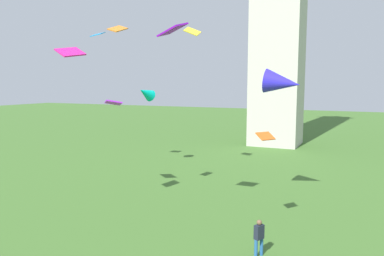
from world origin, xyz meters
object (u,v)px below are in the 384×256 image
(person_2, at_px, (259,236))
(kite_flying_2, at_px, (98,34))
(kite_flying_1, at_px, (70,52))
(kite_flying_4, at_px, (145,93))
(kite_flying_0, at_px, (265,136))
(kite_flying_5, at_px, (192,31))
(kite_flying_11, at_px, (172,30))
(kite_flying_10, at_px, (282,83))
(kite_flying_8, at_px, (118,29))
(kite_flying_9, at_px, (113,103))

(person_2, height_order, kite_flying_2, kite_flying_2)
(kite_flying_1, relative_size, kite_flying_4, 0.76)
(kite_flying_0, distance_m, kite_flying_2, 19.93)
(kite_flying_5, bearing_deg, kite_flying_11, -77.84)
(kite_flying_5, height_order, kite_flying_10, kite_flying_5)
(kite_flying_2, xyz_separation_m, kite_flying_11, (12.32, -9.04, -1.52))
(kite_flying_2, distance_m, kite_flying_4, 6.70)
(kite_flying_0, height_order, kite_flying_5, kite_flying_5)
(kite_flying_2, bearing_deg, kite_flying_4, -139.44)
(kite_flying_10, distance_m, kite_flying_11, 8.38)
(kite_flying_1, xyz_separation_m, kite_flying_8, (1.24, 2.78, 1.57))
(kite_flying_1, height_order, kite_flying_2, kite_flying_2)
(kite_flying_8, relative_size, kite_flying_10, 0.45)
(kite_flying_1, xyz_separation_m, kite_flying_9, (-1.09, 5.25, -3.11))
(kite_flying_9, bearing_deg, kite_flying_5, -64.32)
(kite_flying_11, bearing_deg, kite_flying_9, 168.23)
(kite_flying_2, relative_size, kite_flying_8, 1.14)
(kite_flying_4, relative_size, kite_flying_5, 1.60)
(kite_flying_8, bearing_deg, kite_flying_1, -14.98)
(kite_flying_11, bearing_deg, kite_flying_1, -148.14)
(kite_flying_2, relative_size, kite_flying_9, 0.65)
(kite_flying_4, bearing_deg, kite_flying_11, -43.15)
(kite_flying_8, height_order, kite_flying_10, kite_flying_8)
(kite_flying_5, height_order, kite_flying_8, kite_flying_5)
(kite_flying_11, bearing_deg, person_2, 3.96)
(kite_flying_9, bearing_deg, kite_flying_11, -162.21)
(kite_flying_0, height_order, kite_flying_9, kite_flying_9)
(kite_flying_11, bearing_deg, kite_flying_2, 160.80)
(kite_flying_1, xyz_separation_m, kite_flying_4, (-3.49, 13.38, -2.61))
(kite_flying_9, bearing_deg, kite_flying_10, -120.14)
(kite_flying_10, bearing_deg, kite_flying_5, 60.92)
(kite_flying_0, height_order, kite_flying_10, kite_flying_10)
(kite_flying_0, relative_size, kite_flying_2, 0.91)
(kite_flying_4, xyz_separation_m, kite_flying_8, (4.73, -10.60, 4.18))
(kite_flying_0, distance_m, kite_flying_9, 11.82)
(kite_flying_1, bearing_deg, kite_flying_4, -151.91)
(kite_flying_0, bearing_deg, kite_flying_10, -145.26)
(kite_flying_0, xyz_separation_m, kite_flying_9, (-11.54, 2.11, 1.45))
(kite_flying_5, distance_m, kite_flying_8, 9.90)
(kite_flying_4, height_order, kite_flying_9, kite_flying_4)
(kite_flying_8, bearing_deg, kite_flying_5, -173.83)
(kite_flying_8, xyz_separation_m, kite_flying_11, (4.47, -1.28, -0.49))
(person_2, height_order, kite_flying_1, kite_flying_1)
(kite_flying_2, xyz_separation_m, kite_flying_9, (5.52, -5.30, -5.71))
(kite_flying_2, relative_size, kite_flying_5, 0.97)
(person_2, distance_m, kite_flying_8, 14.52)
(person_2, distance_m, kite_flying_9, 14.26)
(person_2, xyz_separation_m, kite_flying_0, (-0.49, 2.86, 4.38))
(kite_flying_0, xyz_separation_m, kite_flying_5, (-8.72, 9.47, 7.20))
(kite_flying_0, xyz_separation_m, kite_flying_2, (-17.06, 7.40, 7.17))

